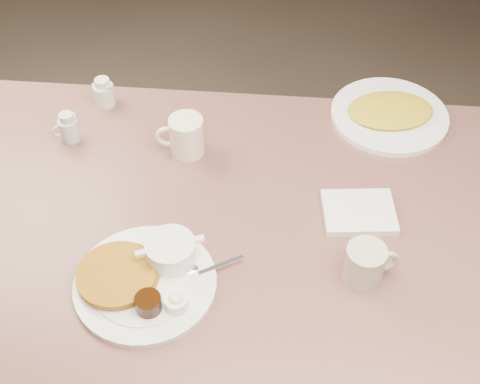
# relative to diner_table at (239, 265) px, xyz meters

# --- Properties ---
(diner_table) EXTENTS (1.50, 0.90, 0.75)m
(diner_table) POSITION_rel_diner_table_xyz_m (0.00, 0.00, 0.00)
(diner_table) COLOR #84564C
(diner_table) RESTS_ON ground
(main_plate) EXTENTS (0.39, 0.38, 0.07)m
(main_plate) POSITION_rel_diner_table_xyz_m (-0.17, -0.18, 0.19)
(main_plate) COLOR white
(main_plate) RESTS_ON diner_table
(coffee_mug_near) EXTENTS (0.12, 0.10, 0.09)m
(coffee_mug_near) POSITION_rel_diner_table_xyz_m (0.27, -0.13, 0.22)
(coffee_mug_near) COLOR beige
(coffee_mug_near) RESTS_ON diner_table
(napkin) EXTENTS (0.17, 0.14, 0.02)m
(napkin) POSITION_rel_diner_table_xyz_m (0.27, 0.04, 0.18)
(napkin) COLOR white
(napkin) RESTS_ON diner_table
(coffee_mug_far) EXTENTS (0.12, 0.09, 0.10)m
(coffee_mug_far) POSITION_rel_diner_table_xyz_m (-0.15, 0.21, 0.22)
(coffee_mug_far) COLOR white
(coffee_mug_far) RESTS_ON diner_table
(creamer_left) EXTENTS (0.07, 0.06, 0.08)m
(creamer_left) POSITION_rel_diner_table_xyz_m (-0.45, 0.23, 0.21)
(creamer_left) COLOR silver
(creamer_left) RESTS_ON diner_table
(creamer_right) EXTENTS (0.07, 0.06, 0.08)m
(creamer_right) POSITION_rel_diner_table_xyz_m (-0.39, 0.38, 0.21)
(creamer_right) COLOR silver
(creamer_right) RESTS_ON diner_table
(hash_plate) EXTENTS (0.36, 0.36, 0.04)m
(hash_plate) POSITION_rel_diner_table_xyz_m (0.36, 0.38, 0.18)
(hash_plate) COLOR white
(hash_plate) RESTS_ON diner_table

